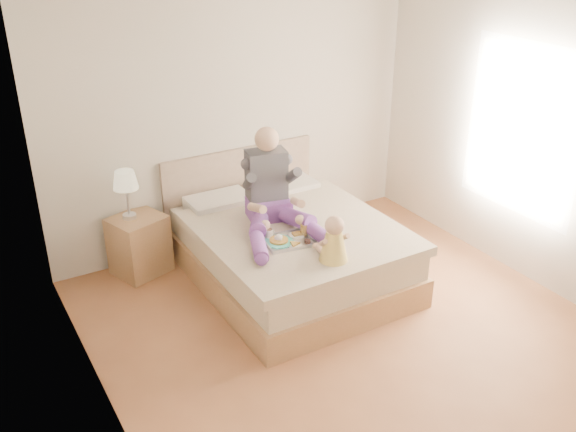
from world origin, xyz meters
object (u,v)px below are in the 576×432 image
baby (333,242)px  tray (288,239)px  nightstand (139,245)px  adult (273,197)px  bed (287,247)px

baby → tray: bearing=111.9°
nightstand → adult: size_ratio=0.51×
bed → tray: bearing=-119.0°
bed → tray: size_ratio=4.76×
tray → adult: bearing=88.4°
nightstand → adult: (1.04, -0.80, 0.58)m
adult → baby: bearing=-71.9°
adult → tray: 0.46m
adult → baby: size_ratio=2.88×
bed → nightstand: size_ratio=3.71×
bed → baby: (-0.05, -0.84, 0.45)m
baby → nightstand: bearing=126.6°
nightstand → baby: (1.14, -1.64, 0.48)m
adult → nightstand: bearing=154.3°
tray → baby: 0.50m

